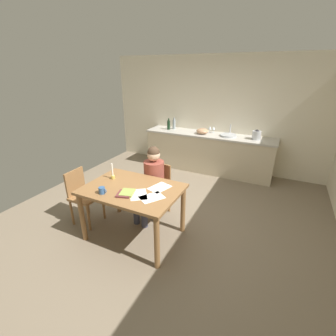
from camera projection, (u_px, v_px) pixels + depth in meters
ground_plane at (166, 218)px, 3.91m from camera, size 5.20×5.20×0.04m
wall_back at (215, 114)px, 5.55m from camera, size 5.20×0.12×2.60m
kitchen_counter at (208, 152)px, 5.59m from camera, size 2.99×0.64×0.90m
dining_table at (133, 195)px, 3.24m from camera, size 1.31×0.92×0.78m
chair_at_table at (157, 187)px, 3.90m from camera, size 0.45×0.45×0.85m
person_seated at (152, 179)px, 3.70m from camera, size 0.37×0.62×1.19m
chair_side_empty at (83, 194)px, 3.65m from camera, size 0.41×0.41×0.86m
coffee_mug at (102, 190)px, 3.04m from camera, size 0.12×0.08×0.09m
candlestick at (113, 175)px, 3.45m from camera, size 0.06×0.06×0.24m
book_magazine at (127, 193)px, 3.05m from camera, size 0.22×0.24×0.03m
book_cookery at (124, 194)px, 3.02m from camera, size 0.23×0.23×0.02m
paper_letter at (139, 194)px, 3.03m from camera, size 0.34×0.36×0.00m
paper_bill at (160, 187)px, 3.21m from camera, size 0.29×0.34×0.00m
paper_envelope at (152, 197)px, 2.96m from camera, size 0.34×0.36×0.00m
sink_unit at (228, 135)px, 5.23m from camera, size 0.36×0.36×0.24m
bottle_oil at (169, 125)px, 5.78m from camera, size 0.07×0.07×0.27m
bottle_vinegar at (174, 124)px, 5.83m from camera, size 0.07×0.07×0.28m
mixing_bowl at (202, 131)px, 5.41m from camera, size 0.27×0.27×0.12m
stovetop_kettle at (257, 135)px, 4.95m from camera, size 0.18×0.18×0.22m
wine_glass_near_sink at (214, 128)px, 5.47m from camera, size 0.07×0.07×0.15m
wine_glass_by_kettle at (210, 128)px, 5.51m from camera, size 0.07×0.07×0.15m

